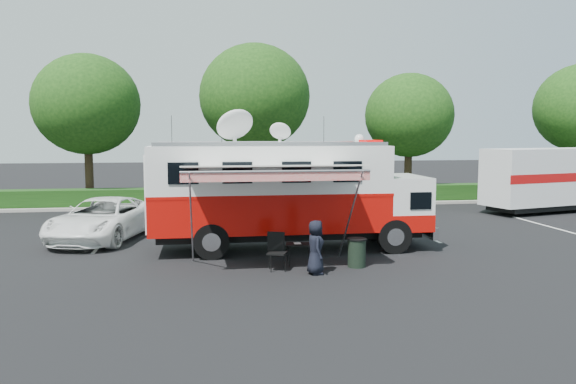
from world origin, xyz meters
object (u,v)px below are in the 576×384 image
command_truck (288,193)px  semi_trailer (572,178)px  white_suv (104,240)px  trash_bin (357,252)px  folding_table (299,245)px

command_truck → semi_trailer: size_ratio=0.89×
command_truck → semi_trailer: bearing=25.5°
white_suv → trash_bin: bearing=-19.0°
white_suv → semi_trailer: semi_trailer is taller
command_truck → trash_bin: size_ratio=11.03×
command_truck → semi_trailer: command_truck is taller
folding_table → semi_trailer: bearing=32.0°
folding_table → trash_bin: (1.64, -0.44, -0.18)m
white_suv → semi_trailer: bearing=27.3°
white_suv → folding_table: (6.47, -5.05, 0.61)m
white_suv → folding_table: 8.23m
command_truck → white_suv: 7.28m
command_truck → folding_table: bearing=-90.1°
command_truck → white_suv: command_truck is taller
command_truck → folding_table: (-0.01, -2.33, -1.32)m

